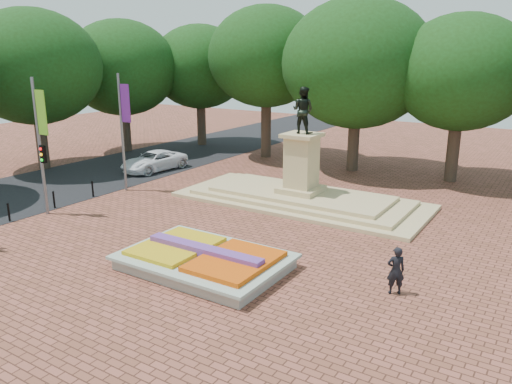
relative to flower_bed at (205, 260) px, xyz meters
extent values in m
plane|color=brown|center=(-1.03, 2.00, -0.38)|extent=(90.00, 90.00, 0.00)
cube|color=black|center=(-16.03, 7.00, -0.37)|extent=(9.00, 90.00, 0.02)
cube|color=gray|center=(-0.03, 0.00, -0.15)|extent=(6.00, 4.00, 0.45)
cube|color=#B1C0AE|center=(-0.03, 0.00, 0.12)|extent=(6.30, 4.30, 0.12)
cube|color=#D7610B|center=(1.42, 0.00, 0.25)|extent=(2.60, 3.40, 0.22)
cube|color=gold|center=(-1.48, 0.00, 0.24)|extent=(2.60, 3.40, 0.18)
cube|color=#5C2D7B|center=(-0.03, 0.00, 0.34)|extent=(5.20, 0.55, 0.38)
cube|color=tan|center=(-1.03, 10.00, -0.28)|extent=(14.00, 6.00, 0.20)
cube|color=tan|center=(-1.03, 10.00, -0.08)|extent=(12.00, 5.00, 0.20)
cube|color=tan|center=(-1.03, 10.00, 0.12)|extent=(10.00, 4.00, 0.20)
cube|color=tan|center=(-1.03, 10.00, 0.37)|extent=(2.20, 2.20, 0.30)
cube|color=tan|center=(-1.03, 10.00, 1.92)|extent=(1.50, 1.50, 2.80)
cube|color=tan|center=(-1.03, 10.00, 3.42)|extent=(1.90, 1.90, 0.20)
imported|color=black|center=(-1.03, 10.00, 4.77)|extent=(1.22, 0.95, 2.50)
cylinder|color=#37251E|center=(-17.03, 20.00, 1.62)|extent=(0.80, 0.80, 4.00)
ellipsoid|color=#16330E|center=(-17.03, 20.00, 6.32)|extent=(8.80, 8.80, 7.48)
cylinder|color=#37251E|center=(-9.03, 20.00, 1.62)|extent=(0.80, 0.80, 4.00)
ellipsoid|color=#16330E|center=(-9.03, 20.00, 6.32)|extent=(8.80, 8.80, 7.48)
cylinder|color=#37251E|center=(-2.03, 20.00, 1.62)|extent=(0.80, 0.80, 4.00)
ellipsoid|color=#16330E|center=(-2.03, 20.00, 6.32)|extent=(8.80, 8.80, 7.48)
cylinder|color=#37251E|center=(4.97, 20.00, 1.62)|extent=(0.80, 0.80, 4.00)
ellipsoid|color=#16330E|center=(4.97, 20.00, 6.32)|extent=(8.80, 8.80, 7.48)
cylinder|color=#37251E|center=(-20.53, 7.00, 1.54)|extent=(0.80, 0.80, 3.84)
ellipsoid|color=#16330E|center=(-20.53, 7.00, 6.03)|extent=(8.40, 8.40, 7.14)
cylinder|color=#37251E|center=(-20.53, 15.00, 1.54)|extent=(0.80, 0.80, 3.84)
ellipsoid|color=#16330E|center=(-20.53, 15.00, 6.03)|extent=(8.40, 8.40, 7.14)
cylinder|color=slate|center=(-11.23, 1.00, 3.12)|extent=(0.16, 0.16, 7.00)
cube|color=#6CB724|center=(-10.78, 1.00, 4.92)|extent=(0.70, 0.04, 2.20)
cylinder|color=slate|center=(-11.23, 6.50, 3.12)|extent=(0.16, 0.16, 7.00)
cube|color=#5C1C75|center=(-10.78, 6.50, 4.92)|extent=(0.70, 0.04, 2.20)
cube|color=black|center=(-11.03, 1.00, 2.82)|extent=(0.28, 0.18, 0.90)
cylinder|color=black|center=(-11.73, -0.80, 0.07)|extent=(0.10, 0.10, 0.90)
sphere|color=black|center=(-11.73, -0.80, 0.54)|extent=(0.12, 0.12, 0.12)
cylinder|color=black|center=(-11.73, 1.80, 0.07)|extent=(0.10, 0.10, 0.90)
sphere|color=black|center=(-11.73, 1.80, 0.54)|extent=(0.12, 0.12, 0.12)
cylinder|color=black|center=(-11.73, 4.40, 0.07)|extent=(0.10, 0.10, 0.90)
sphere|color=black|center=(-11.73, 4.40, 0.54)|extent=(0.12, 0.12, 0.12)
cylinder|color=black|center=(-11.73, 7.00, 0.07)|extent=(0.10, 0.10, 0.90)
sphere|color=black|center=(-11.73, 7.00, 0.54)|extent=(0.12, 0.12, 0.12)
imported|color=white|center=(-13.51, 11.37, 0.31)|extent=(2.80, 5.17, 1.38)
imported|color=black|center=(6.88, 1.91, 0.49)|extent=(0.76, 0.70, 1.74)
camera|label=1|loc=(11.32, -14.09, 7.77)|focal=35.00mm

